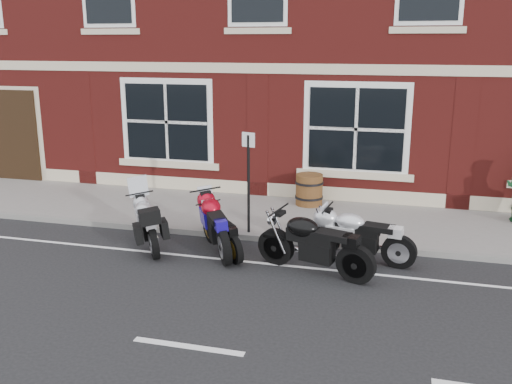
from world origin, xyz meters
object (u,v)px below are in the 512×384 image
moto_sport_red (217,222)px  moto_sport_black (222,229)px  parking_sign (249,176)px  moto_touring_silver (149,220)px  moto_sport_silver (359,234)px  barrel_planter (309,190)px  moto_naked_black (313,241)px

moto_sport_red → moto_sport_black: 0.20m
parking_sign → moto_sport_red: bearing=-99.0°
moto_touring_silver → parking_sign: bearing=-4.9°
moto_sport_silver → moto_sport_black: bearing=105.1°
moto_sport_black → moto_sport_silver: size_ratio=0.71×
moto_sport_red → parking_sign: bearing=33.9°
moto_sport_black → barrel_planter: bearing=31.0°
moto_naked_black → barrel_planter: moto_naked_black is taller
parking_sign → moto_naked_black: bearing=-26.3°
moto_naked_black → barrel_planter: bearing=28.6°
moto_sport_red → parking_sign: (0.41, 0.85, 0.77)m
moto_sport_red → moto_naked_black: 2.15m
moto_sport_red → moto_sport_black: (0.14, -0.10, -0.10)m
moto_sport_black → moto_touring_silver: bearing=141.3°
moto_naked_black → moto_sport_silver: bearing=-26.1°
moto_touring_silver → barrel_planter: 4.34m
moto_sport_red → barrel_planter: size_ratio=2.63×
moto_touring_silver → moto_sport_red: size_ratio=0.87×
moto_sport_red → moto_sport_black: moto_sport_red is taller
moto_sport_red → moto_sport_black: bearing=-64.6°
parking_sign → barrel_planter: bearing=87.0°
moto_sport_silver → parking_sign: parking_sign is taller
moto_sport_red → barrel_planter: moto_sport_red is taller
moto_touring_silver → moto_naked_black: size_ratio=0.79×
moto_touring_silver → moto_sport_silver: moto_touring_silver is taller
moto_touring_silver → barrel_planter: size_ratio=2.29×
barrel_planter → parking_sign: parking_sign is taller
moto_sport_silver → parking_sign: bearing=83.2°
moto_sport_black → parking_sign: size_ratio=0.70×
moto_touring_silver → moto_sport_red: moto_touring_silver is taller
moto_sport_silver → moto_naked_black: (-0.74, -0.77, 0.05)m
moto_sport_silver → barrel_planter: (-1.49, 3.18, -0.04)m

